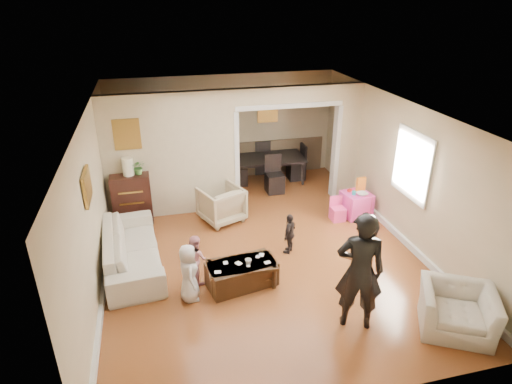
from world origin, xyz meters
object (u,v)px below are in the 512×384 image
object	(u,v)px
table_lamp	(128,166)
adult_person	(360,272)
armchair_front	(457,310)
cyan_cup	(354,193)
armchair_back	(221,204)
coffee_cup	(248,262)
dining_table	(268,170)
sofa	(132,248)
child_kneel_b	(195,259)
dresser	(132,199)
child_kneel_a	(189,273)
play_table	(356,204)
coffee_table	(242,274)
child_toddler	(290,233)

from	to	relation	value
table_lamp	adult_person	world-z (taller)	adult_person
armchair_front	cyan_cup	distance (m)	3.45
armchair_back	coffee_cup	size ratio (longest dim) A/B	7.96
table_lamp	dining_table	bearing A→B (deg)	22.96
sofa	cyan_cup	distance (m)	4.55
table_lamp	coffee_cup	distance (m)	3.32
child_kneel_b	adult_person	bearing A→B (deg)	-158.47
armchair_front	dresser	bearing A→B (deg)	164.29
armchair_back	cyan_cup	bearing A→B (deg)	147.61
child_kneel_a	table_lamp	bearing A→B (deg)	16.01
dining_table	child_kneel_b	bearing A→B (deg)	-118.00
child_kneel_b	coffee_cup	bearing A→B (deg)	-144.86
dresser	play_table	size ratio (longest dim) A/B	1.95
coffee_table	cyan_cup	bearing A→B (deg)	32.16
play_table	coffee_table	bearing A→B (deg)	-148.02
play_table	child_kneel_a	xyz separation A→B (m)	(-3.71, -1.94, 0.22)
dining_table	child_kneel_a	bearing A→B (deg)	-116.76
armchair_back	armchair_front	size ratio (longest dim) A/B	0.83
dining_table	child_toddler	bearing A→B (deg)	-95.25
table_lamp	coffee_cup	bearing A→B (deg)	-55.89
sofa	coffee_cup	distance (m)	2.11
sofa	armchair_front	size ratio (longest dim) A/B	2.34
armchair_front	dresser	size ratio (longest dim) A/B	0.93
armchair_front	coffee_cup	bearing A→B (deg)	176.28
armchair_front	child_toddler	distance (m)	2.96
child_toddler	dining_table	bearing A→B (deg)	-149.52
armchair_back	child_toddler	world-z (taller)	child_toddler
dresser	adult_person	xyz separation A→B (m)	(3.09, -3.90, 0.37)
armchair_front	table_lamp	bearing A→B (deg)	164.29
dresser	coffee_table	size ratio (longest dim) A/B	0.96
table_lamp	child_toddler	xyz separation A→B (m)	(2.76, -1.87, -0.84)
sofa	play_table	xyz separation A→B (m)	(4.58, 0.78, -0.07)
coffee_table	child_kneel_b	bearing A→B (deg)	156.80
sofa	armchair_front	world-z (taller)	sofa
play_table	child_toddler	size ratio (longest dim) A/B	0.69
sofa	coffee_table	distance (m)	2.00
cyan_cup	child_kneel_b	world-z (taller)	child_kneel_b
adult_person	child_kneel_b	size ratio (longest dim) A/B	2.14
adult_person	child_kneel_b	bearing A→B (deg)	-15.45
dining_table	adult_person	bearing A→B (deg)	-88.56
coffee_table	adult_person	distance (m)	2.00
sofa	coffee_cup	size ratio (longest dim) A/B	22.44
child_kneel_b	child_toddler	bearing A→B (deg)	-106.81
coffee_table	table_lamp	bearing A→B (deg)	123.11
play_table	adult_person	bearing A→B (deg)	-115.90
play_table	dining_table	world-z (taller)	dining_table
coffee_cup	adult_person	size ratio (longest dim) A/B	0.06
cyan_cup	child_toddler	bearing A→B (deg)	-150.04
adult_person	child_kneel_b	world-z (taller)	adult_person
child_toddler	dresser	bearing A→B (deg)	-85.39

